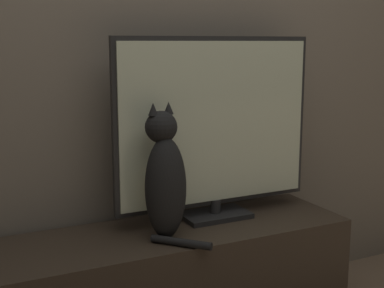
% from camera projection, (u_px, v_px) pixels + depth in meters
% --- Properties ---
extents(tv_stand, '(1.34, 0.42, 0.43)m').
position_uv_depth(tv_stand, '(178.00, 281.00, 2.08)').
color(tv_stand, '#33281E').
rests_on(tv_stand, ground_plane).
extents(tv, '(0.84, 0.16, 0.72)m').
position_uv_depth(tv, '(215.00, 127.00, 2.11)').
color(tv, black).
rests_on(tv, tv_stand).
extents(cat, '(0.19, 0.28, 0.49)m').
position_uv_depth(cat, '(165.00, 180.00, 1.91)').
color(cat, black).
rests_on(cat, tv_stand).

